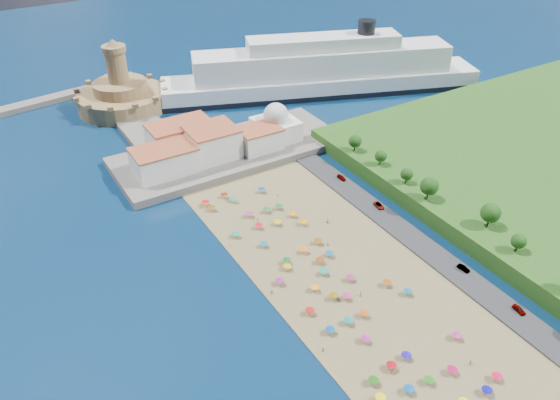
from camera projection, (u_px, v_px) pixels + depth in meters
ground at (313, 267)px, 159.24m from camera, size 700.00×700.00×0.00m
terrace at (230, 151)px, 214.61m from camera, size 90.00×36.00×3.00m
jetty at (146, 131)px, 230.16m from camera, size 18.00×70.00×2.40m
waterfront_buildings at (197, 145)px, 205.89m from camera, size 57.00×29.00×11.00m
domed_building at (276, 125)px, 217.66m from camera, size 16.00×16.00×15.00m
fortress at (122, 95)px, 248.44m from camera, size 40.00×40.00×32.40m
cruise_ship at (322, 72)px, 262.85m from camera, size 152.95×75.35×33.80m
beach_parasols at (332, 285)px, 149.85m from camera, size 31.31×114.65×2.20m
beachgoers at (313, 274)px, 155.26m from camera, size 36.31×97.55×1.89m
parked_cars at (408, 227)px, 173.53m from camera, size 2.81×81.99×1.38m
hillside_trees at (461, 205)px, 168.06m from camera, size 11.88×106.89×7.78m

